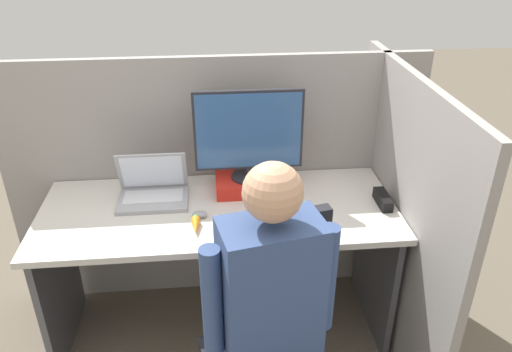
# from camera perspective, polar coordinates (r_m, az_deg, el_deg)

# --- Properties ---
(cubicle_panel_back) EXTENTS (2.15, 0.05, 1.36)m
(cubicle_panel_back) POSITION_cam_1_polar(r_m,az_deg,el_deg) (2.66, -4.48, -0.78)
(cubicle_panel_back) COLOR gray
(cubicle_panel_back) RESTS_ON ground
(cubicle_panel_right) EXTENTS (0.04, 1.30, 1.36)m
(cubicle_panel_right) POSITION_cam_1_polar(r_m,az_deg,el_deg) (2.46, 16.09, -4.63)
(cubicle_panel_right) COLOR gray
(cubicle_panel_right) RESTS_ON ground
(desk) EXTENTS (1.65, 0.67, 0.74)m
(desk) POSITION_cam_1_polar(r_m,az_deg,el_deg) (2.42, -4.15, -7.17)
(desk) COLOR beige
(desk) RESTS_ON ground
(paper_box) EXTENTS (0.33, 0.21, 0.07)m
(paper_box) POSITION_cam_1_polar(r_m,az_deg,el_deg) (2.45, -0.80, -0.85)
(paper_box) COLOR red
(paper_box) RESTS_ON desk
(monitor) EXTENTS (0.51, 0.17, 0.44)m
(monitor) POSITION_cam_1_polar(r_m,az_deg,el_deg) (2.33, -0.85, 4.86)
(monitor) COLOR #232328
(monitor) RESTS_ON paper_box
(laptop) EXTENTS (0.33, 0.23, 0.23)m
(laptop) POSITION_cam_1_polar(r_m,az_deg,el_deg) (2.41, -11.69, -1.67)
(laptop) COLOR #99999E
(laptop) RESTS_ON desk
(mouse) EXTENTS (0.07, 0.05, 0.03)m
(mouse) POSITION_cam_1_polar(r_m,az_deg,el_deg) (2.25, -6.47, -4.38)
(mouse) COLOR gray
(mouse) RESTS_ON desk
(stapler) EXTENTS (0.05, 0.16, 0.05)m
(stapler) POSITION_cam_1_polar(r_m,az_deg,el_deg) (2.40, 14.30, -2.63)
(stapler) COLOR black
(stapler) RESTS_ON desk
(carrot_toy) EXTENTS (0.04, 0.13, 0.04)m
(carrot_toy) POSITION_cam_1_polar(r_m,az_deg,el_deg) (2.17, -6.92, -5.66)
(carrot_toy) COLOR orange
(carrot_toy) RESTS_ON desk
(office_chair) EXTENTS (0.55, 0.59, 0.96)m
(office_chair) POSITION_cam_1_polar(r_m,az_deg,el_deg) (2.05, 1.82, -18.16)
(office_chair) COLOR black
(office_chair) RESTS_ON ground
(person) EXTENTS (0.47, 0.47, 1.30)m
(person) POSITION_cam_1_polar(r_m,az_deg,el_deg) (1.75, 1.55, -15.86)
(person) COLOR brown
(person) RESTS_ON ground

